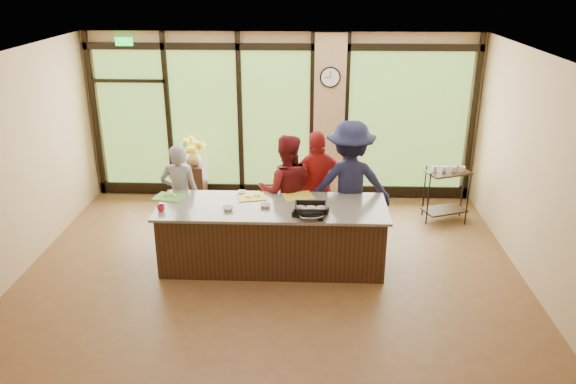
# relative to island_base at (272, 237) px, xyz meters

# --- Properties ---
(floor) EXTENTS (7.00, 7.00, 0.00)m
(floor) POSITION_rel_island_base_xyz_m (0.00, -0.30, -0.44)
(floor) COLOR brown
(floor) RESTS_ON ground
(ceiling) EXTENTS (7.00, 7.00, 0.00)m
(ceiling) POSITION_rel_island_base_xyz_m (0.00, -0.30, 2.56)
(ceiling) COLOR white
(ceiling) RESTS_ON back_wall
(back_wall) EXTENTS (7.00, 0.00, 7.00)m
(back_wall) POSITION_rel_island_base_xyz_m (0.00, 2.70, 1.06)
(back_wall) COLOR tan
(back_wall) RESTS_ON floor
(left_wall) EXTENTS (0.00, 6.00, 6.00)m
(left_wall) POSITION_rel_island_base_xyz_m (-3.50, -0.30, 1.06)
(left_wall) COLOR tan
(left_wall) RESTS_ON floor
(right_wall) EXTENTS (0.00, 6.00, 6.00)m
(right_wall) POSITION_rel_island_base_xyz_m (3.50, -0.30, 1.06)
(right_wall) COLOR tan
(right_wall) RESTS_ON floor
(window_wall) EXTENTS (6.90, 0.12, 3.00)m
(window_wall) POSITION_rel_island_base_xyz_m (0.16, 2.65, 0.95)
(window_wall) COLOR tan
(window_wall) RESTS_ON floor
(island_base) EXTENTS (3.10, 1.00, 0.88)m
(island_base) POSITION_rel_island_base_xyz_m (0.00, 0.00, 0.00)
(island_base) COLOR black
(island_base) RESTS_ON floor
(countertop) EXTENTS (3.20, 1.10, 0.04)m
(countertop) POSITION_rel_island_base_xyz_m (0.00, 0.00, 0.46)
(countertop) COLOR gray
(countertop) RESTS_ON island_base
(wall_clock) EXTENTS (0.36, 0.04, 0.36)m
(wall_clock) POSITION_rel_island_base_xyz_m (0.85, 2.57, 1.81)
(wall_clock) COLOR black
(wall_clock) RESTS_ON window_wall
(cook_left) EXTENTS (0.60, 0.40, 1.59)m
(cook_left) POSITION_rel_island_base_xyz_m (-1.45, 0.67, 0.35)
(cook_left) COLOR gray
(cook_left) RESTS_ON floor
(cook_midleft) EXTENTS (0.89, 0.72, 1.75)m
(cook_midleft) POSITION_rel_island_base_xyz_m (0.17, 0.68, 0.43)
(cook_midleft) COLOR maroon
(cook_midleft) RESTS_ON floor
(cook_midright) EXTENTS (1.11, 0.69, 1.76)m
(cook_midright) POSITION_rel_island_base_xyz_m (0.64, 0.85, 0.44)
(cook_midright) COLOR #A41C19
(cook_midright) RESTS_ON floor
(cook_right) EXTENTS (1.31, 0.80, 1.96)m
(cook_right) POSITION_rel_island_base_xyz_m (1.12, 0.70, 0.54)
(cook_right) COLOR #181935
(cook_right) RESTS_ON floor
(roasting_pan) EXTENTS (0.51, 0.44, 0.08)m
(roasting_pan) POSITION_rel_island_base_xyz_m (0.54, -0.29, 0.52)
(roasting_pan) COLOR black
(roasting_pan) RESTS_ON countertop
(mixing_bowl) EXTENTS (0.37, 0.37, 0.08)m
(mixing_bowl) POSITION_rel_island_base_xyz_m (0.54, -0.41, 0.52)
(mixing_bowl) COLOR silver
(mixing_bowl) RESTS_ON countertop
(cutting_board_left) EXTENTS (0.48, 0.41, 0.01)m
(cutting_board_left) POSITION_rel_island_base_xyz_m (-1.50, 0.24, 0.49)
(cutting_board_left) COLOR #478B32
(cutting_board_left) RESTS_ON countertop
(cutting_board_center) EXTENTS (0.47, 0.39, 0.01)m
(cutting_board_center) POSITION_rel_island_base_xyz_m (-0.32, 0.29, 0.49)
(cutting_board_center) COLOR gold
(cutting_board_center) RESTS_ON countertop
(cutting_board_right) EXTENTS (0.50, 0.44, 0.01)m
(cutting_board_right) POSITION_rel_island_base_xyz_m (0.36, 0.35, 0.49)
(cutting_board_right) COLOR gold
(cutting_board_right) RESTS_ON countertop
(prep_bowl_near) EXTENTS (0.19, 0.19, 0.05)m
(prep_bowl_near) POSITION_rel_island_base_xyz_m (-0.59, -0.18, 0.50)
(prep_bowl_near) COLOR silver
(prep_bowl_near) RESTS_ON countertop
(prep_bowl_mid) EXTENTS (0.19, 0.19, 0.05)m
(prep_bowl_mid) POSITION_rel_island_base_xyz_m (-0.09, -0.05, 0.50)
(prep_bowl_mid) COLOR silver
(prep_bowl_mid) RESTS_ON countertop
(prep_bowl_far) EXTENTS (0.16, 0.16, 0.03)m
(prep_bowl_far) POSITION_rel_island_base_xyz_m (-0.48, 0.45, 0.50)
(prep_bowl_far) COLOR silver
(prep_bowl_far) RESTS_ON countertop
(red_ramekin) EXTENTS (0.14, 0.14, 0.08)m
(red_ramekin) POSITION_rel_island_base_xyz_m (-1.50, -0.24, 0.52)
(red_ramekin) COLOR #AE1127
(red_ramekin) RESTS_ON countertop
(flower_stand) EXTENTS (0.40, 0.40, 0.78)m
(flower_stand) POSITION_rel_island_base_xyz_m (-1.53, 2.11, -0.05)
(flower_stand) COLOR black
(flower_stand) RESTS_ON floor
(flower_vase) EXTENTS (0.30, 0.30, 0.29)m
(flower_vase) POSITION_rel_island_base_xyz_m (-1.53, 2.11, 0.48)
(flower_vase) COLOR #937650
(flower_vase) RESTS_ON flower_stand
(bar_cart) EXTENTS (0.80, 0.63, 0.97)m
(bar_cart) POSITION_rel_island_base_xyz_m (2.81, 1.66, 0.14)
(bar_cart) COLOR black
(bar_cart) RESTS_ON floor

